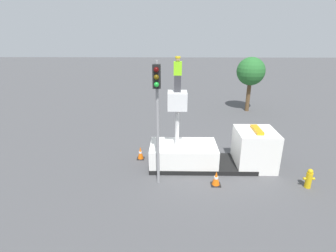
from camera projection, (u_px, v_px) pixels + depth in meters
name	position (u px, v px, depth m)	size (l,w,h in m)	color
ground_plane	(201.00, 165.00, 14.65)	(120.00, 120.00, 0.00)	#4C4C4F
bucket_truck	(214.00, 152.00, 14.34)	(6.75, 2.19, 4.19)	black
worker	(178.00, 74.00, 12.91)	(0.40, 0.26, 1.75)	#38383D
traffic_light_pole	(157.00, 101.00, 11.48)	(0.34, 0.57, 5.94)	gray
fire_hydrant	(309.00, 179.00, 12.46)	(0.53, 0.29, 1.00)	gold
traffic_cone_rear	(140.00, 153.00, 15.29)	(0.42, 0.42, 0.77)	black
traffic_cone_curbside	(216.00, 179.00, 12.71)	(0.47, 0.47, 0.74)	black
tree_left_bg	(251.00, 72.00, 23.25)	(2.49, 2.49, 4.90)	brown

